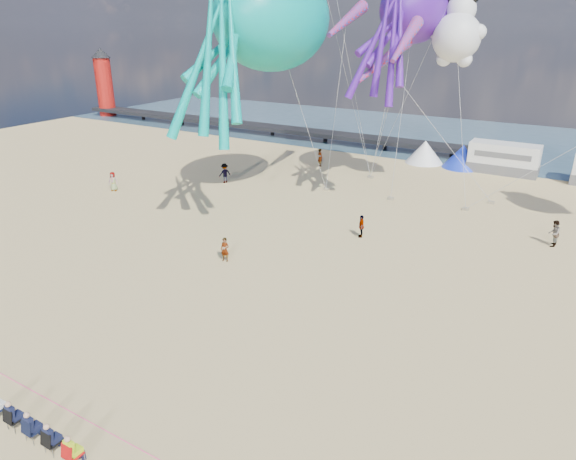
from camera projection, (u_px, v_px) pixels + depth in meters
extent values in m
plane|color=#DABF7E|center=(200.00, 363.00, 22.88)|extent=(120.00, 120.00, 0.00)
plane|color=#375669|center=(473.00, 139.00, 66.72)|extent=(120.00, 120.00, 0.00)
cube|color=black|center=(248.00, 125.00, 70.84)|extent=(60.00, 3.00, 0.50)
cylinder|color=#A5140F|center=(105.00, 87.00, 82.78)|extent=(2.60, 2.60, 9.00)
cube|color=silver|center=(504.00, 158.00, 51.37)|extent=(6.60, 2.50, 3.00)
cone|color=white|center=(425.00, 152.00, 55.27)|extent=(4.00, 4.00, 2.40)
cone|color=#1933CC|center=(463.00, 156.00, 53.38)|extent=(4.00, 4.00, 2.40)
cylinder|color=#F2338C|center=(112.00, 434.00, 18.89)|extent=(34.00, 0.03, 0.03)
imported|color=tan|center=(225.00, 250.00, 32.41)|extent=(0.63, 0.46, 1.58)
imported|color=#7F6659|center=(113.00, 181.00, 46.10)|extent=(0.75, 0.64, 1.73)
imported|color=#7F6659|center=(554.00, 233.00, 34.55)|extent=(0.66, 0.95, 1.84)
imported|color=#7F6659|center=(225.00, 173.00, 48.38)|extent=(1.03, 1.12, 1.86)
imported|color=#7F6659|center=(361.00, 226.00, 36.08)|extent=(1.00, 1.21, 1.64)
imported|color=#7F6659|center=(320.00, 157.00, 54.05)|extent=(1.80, 1.28, 1.87)
cube|color=gray|center=(326.00, 189.00, 46.51)|extent=(0.50, 0.35, 0.22)
cube|color=gray|center=(391.00, 199.00, 43.97)|extent=(0.50, 0.35, 0.22)
cube|color=gray|center=(466.00, 209.00, 41.50)|extent=(0.50, 0.35, 0.22)
cube|color=gray|center=(491.00, 203.00, 42.99)|extent=(0.50, 0.35, 0.22)
cube|color=gray|center=(370.00, 177.00, 50.11)|extent=(0.50, 0.35, 0.22)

